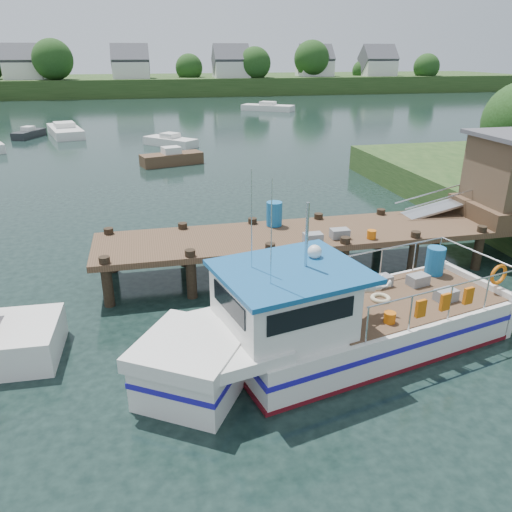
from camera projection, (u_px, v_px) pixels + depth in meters
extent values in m
plane|color=black|center=(274.00, 272.00, 17.41)|extent=(160.00, 160.00, 0.00)
cube|color=#2D471D|center=(160.00, 85.00, 92.67)|extent=(140.00, 24.00, 3.00)
cylinder|color=#332114|center=(56.00, 83.00, 80.72)|extent=(0.60, 0.60, 4.80)
sphere|color=#1F4317|center=(53.00, 59.00, 79.37)|extent=(6.34, 6.34, 6.34)
cylinder|color=#332114|center=(127.00, 87.00, 85.10)|extent=(0.60, 0.60, 3.00)
sphere|color=#1F4317|center=(125.00, 73.00, 84.25)|extent=(3.96, 3.96, 3.96)
cylinder|color=#332114|center=(190.00, 84.00, 89.02)|extent=(0.60, 0.60, 3.60)
sphere|color=#1F4317|center=(189.00, 68.00, 88.01)|extent=(4.75, 4.75, 4.75)
cylinder|color=#332114|center=(255.00, 82.00, 87.54)|extent=(0.60, 0.60, 4.20)
sphere|color=#1F4317|center=(255.00, 63.00, 86.35)|extent=(5.54, 5.54, 5.54)
cylinder|color=#332114|center=(311.00, 79.00, 91.46)|extent=(0.60, 0.60, 4.80)
sphere|color=#1F4317|center=(312.00, 58.00, 90.11)|extent=(6.34, 6.34, 6.34)
cylinder|color=#332114|center=(362.00, 83.00, 95.84)|extent=(0.60, 0.60, 3.00)
sphere|color=#1F4317|center=(363.00, 71.00, 95.00)|extent=(3.96, 3.96, 3.96)
cylinder|color=#332114|center=(425.00, 82.00, 94.36)|extent=(0.60, 0.60, 3.60)
sphere|color=#1F4317|center=(427.00, 67.00, 93.34)|extent=(4.75, 4.75, 4.75)
cube|color=silver|center=(25.00, 72.00, 81.80)|extent=(6.00, 5.00, 3.00)
cube|color=#47474C|center=(23.00, 60.00, 81.08)|extent=(6.20, 5.09, 5.09)
cube|color=silver|center=(131.00, 71.00, 84.35)|extent=(6.00, 5.00, 3.00)
cube|color=#47474C|center=(130.00, 59.00, 83.63)|extent=(6.20, 5.09, 5.09)
cube|color=silver|center=(231.00, 71.00, 86.90)|extent=(6.00, 5.00, 3.00)
cube|color=#47474C|center=(231.00, 59.00, 86.18)|extent=(6.20, 5.09, 5.09)
cube|color=silver|center=(315.00, 70.00, 91.96)|extent=(6.00, 5.00, 3.00)
cube|color=#47474C|center=(315.00, 59.00, 91.24)|extent=(6.20, 5.09, 5.09)
cube|color=silver|center=(377.00, 69.00, 93.49)|extent=(6.00, 5.00, 3.00)
cube|color=#47474C|center=(378.00, 59.00, 92.77)|extent=(6.20, 5.09, 5.09)
cube|color=#4E3625|center=(331.00, 233.00, 17.32)|extent=(16.00, 3.00, 0.20)
cylinder|color=black|center=(108.00, 286.00, 14.87)|extent=(0.32, 0.32, 1.90)
cylinder|color=black|center=(111.00, 254.00, 17.22)|extent=(0.32, 0.32, 1.90)
cylinder|color=black|center=(191.00, 278.00, 15.38)|extent=(0.32, 0.32, 1.90)
cylinder|color=black|center=(184.00, 248.00, 17.73)|extent=(0.32, 0.32, 1.90)
cylinder|color=black|center=(270.00, 271.00, 15.89)|extent=(0.32, 0.32, 1.90)
cylinder|color=black|center=(253.00, 243.00, 18.24)|extent=(0.32, 0.32, 1.90)
cylinder|color=black|center=(344.00, 264.00, 16.40)|extent=(0.32, 0.32, 1.90)
cylinder|color=black|center=(317.00, 238.00, 18.74)|extent=(0.32, 0.32, 1.90)
cylinder|color=black|center=(413.00, 258.00, 16.91)|extent=(0.32, 0.32, 1.90)
cylinder|color=black|center=(379.00, 233.00, 19.25)|extent=(0.32, 0.32, 1.90)
cylinder|color=black|center=(478.00, 252.00, 17.41)|extent=(0.32, 0.32, 1.90)
cylinder|color=black|center=(437.00, 228.00, 19.76)|extent=(0.32, 0.32, 1.90)
cylinder|color=black|center=(492.00, 224.00, 20.27)|extent=(0.32, 0.32, 1.90)
cube|color=#4E3625|center=(508.00, 209.00, 18.59)|extent=(3.20, 3.00, 0.60)
cube|color=#A5A8AD|center=(439.00, 207.00, 18.96)|extent=(3.34, 0.90, 0.79)
cylinder|color=silver|center=(447.00, 197.00, 18.41)|extent=(3.34, 0.05, 0.76)
cylinder|color=silver|center=(435.00, 192.00, 19.13)|extent=(3.34, 0.05, 0.76)
cube|color=slate|center=(313.00, 238.00, 16.12)|extent=(0.60, 0.40, 0.30)
cube|color=slate|center=(340.00, 233.00, 16.50)|extent=(0.60, 0.40, 0.30)
cylinder|color=#C65C0B|center=(371.00, 234.00, 16.44)|extent=(0.30, 0.30, 0.28)
cylinder|color=#165E9A|center=(274.00, 214.00, 17.56)|extent=(0.56, 0.56, 0.85)
cube|color=silver|center=(365.00, 327.00, 12.90)|extent=(7.54, 4.34, 1.09)
cube|color=silver|center=(191.00, 374.00, 11.01)|extent=(2.77, 2.77, 1.09)
cube|color=silver|center=(190.00, 347.00, 10.75)|extent=(3.01, 3.05, 0.33)
cube|color=silver|center=(230.00, 338.00, 11.14)|extent=(2.44, 3.05, 0.28)
cube|color=#1D149E|center=(366.00, 322.00, 12.85)|extent=(7.64, 4.40, 0.13)
cube|color=#1D149E|center=(191.00, 369.00, 10.96)|extent=(2.81, 2.81, 0.13)
cube|color=#5E0D15|center=(364.00, 343.00, 13.09)|extent=(7.64, 4.38, 0.13)
cube|color=#4E3625|center=(402.00, 299.00, 13.14)|extent=(5.54, 3.62, 0.04)
cube|color=silver|center=(470.00, 296.00, 14.33)|extent=(0.81, 2.81, 1.28)
cube|color=silver|center=(283.00, 303.00, 11.44)|extent=(3.13, 2.98, 1.42)
cube|color=black|center=(312.00, 316.00, 10.30)|extent=(2.04, 0.50, 0.47)
cube|color=black|center=(259.00, 272.00, 12.37)|extent=(2.04, 0.50, 0.47)
cube|color=black|center=(229.00, 303.00, 10.80)|extent=(0.42, 1.67, 0.47)
cube|color=#16538A|center=(291.00, 271.00, 11.23)|extent=(3.74, 3.39, 0.11)
cylinder|color=silver|center=(307.00, 235.00, 11.08)|extent=(0.09, 0.09, 1.51)
cylinder|color=silver|center=(271.00, 233.00, 10.09)|extent=(0.03, 0.03, 2.27)
cylinder|color=silver|center=(251.00, 220.00, 10.87)|extent=(0.03, 0.03, 2.27)
sphere|color=silver|center=(315.00, 252.00, 11.81)|extent=(0.41, 0.41, 0.34)
cylinder|color=silver|center=(448.00, 287.00, 11.77)|extent=(4.62, 1.09, 0.04)
cylinder|color=silver|center=(378.00, 250.00, 13.95)|extent=(4.62, 1.09, 0.04)
cylinder|color=silver|center=(477.00, 252.00, 13.81)|extent=(0.62, 2.54, 0.04)
cylinder|color=silver|center=(367.00, 325.00, 11.02)|extent=(0.05, 0.05, 0.90)
cylinder|color=silver|center=(306.00, 280.00, 13.20)|extent=(0.05, 0.05, 0.90)
cylinder|color=silver|center=(410.00, 313.00, 11.51)|extent=(0.05, 0.05, 0.90)
cylinder|color=silver|center=(345.00, 272.00, 13.69)|extent=(0.05, 0.05, 0.90)
cylinder|color=silver|center=(450.00, 303.00, 12.00)|extent=(0.05, 0.05, 0.90)
cylinder|color=silver|center=(381.00, 264.00, 14.18)|extent=(0.05, 0.05, 0.90)
cylinder|color=silver|center=(487.00, 293.00, 12.49)|extent=(0.05, 0.05, 0.90)
cylinder|color=silver|center=(414.00, 257.00, 14.67)|extent=(0.05, 0.05, 0.90)
cylinder|color=silver|center=(440.00, 252.00, 15.06)|extent=(0.05, 0.05, 0.90)
cube|color=slate|center=(446.00, 295.00, 12.98)|extent=(0.64, 0.49, 0.30)
cube|color=slate|center=(418.00, 280.00, 13.85)|extent=(0.64, 0.49, 0.30)
cube|color=slate|center=(382.00, 281.00, 13.79)|extent=(0.59, 0.47, 0.30)
cylinder|color=#165E9A|center=(435.00, 261.00, 14.45)|extent=(0.63, 0.63, 0.83)
cylinder|color=#C65C0B|center=(390.00, 318.00, 11.92)|extent=(0.34, 0.34, 0.28)
torus|color=#BFB28C|center=(381.00, 298.00, 13.05)|extent=(0.63, 0.63, 0.11)
torus|color=#C65C0B|center=(499.00, 275.00, 13.34)|extent=(0.59, 0.22, 0.59)
cube|color=#C65C0B|center=(421.00, 309.00, 11.58)|extent=(0.28, 0.15, 0.43)
cube|color=#C65C0B|center=(445.00, 302.00, 11.88)|extent=(0.28, 0.15, 0.43)
cube|color=#C65C0B|center=(468.00, 296.00, 12.18)|extent=(0.28, 0.15, 0.43)
imported|color=silver|center=(358.00, 287.00, 11.91)|extent=(0.52, 0.68, 1.66)
cube|color=#4E3625|center=(172.00, 159.00, 33.80)|extent=(4.35, 2.49, 0.76)
cube|color=silver|center=(171.00, 150.00, 33.58)|extent=(1.38, 1.27, 0.49)
cube|color=silver|center=(268.00, 108.00, 64.69)|extent=(6.82, 5.58, 0.72)
cube|color=silver|center=(268.00, 103.00, 64.49)|extent=(2.44, 2.37, 0.46)
cube|color=silver|center=(171.00, 142.00, 40.52)|extent=(4.36, 4.51, 0.66)
cube|color=silver|center=(170.00, 136.00, 40.33)|extent=(1.72, 1.73, 0.42)
cube|color=silver|center=(65.00, 131.00, 45.55)|extent=(4.09, 7.37, 0.75)
cube|color=silver|center=(64.00, 125.00, 45.34)|extent=(2.12, 2.32, 0.48)
cube|color=black|center=(29.00, 134.00, 44.39)|extent=(2.52, 3.77, 0.63)
cube|color=silver|center=(28.00, 129.00, 44.21)|extent=(1.18, 1.26, 0.40)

